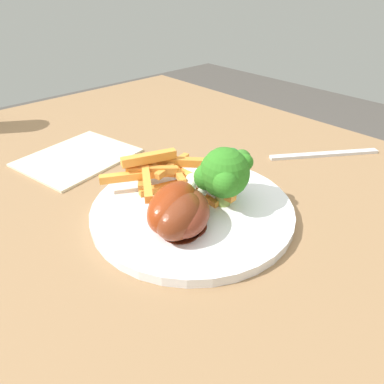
{
  "coord_description": "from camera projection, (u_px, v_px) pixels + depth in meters",
  "views": [
    {
      "loc": [
        -0.27,
        0.3,
        1.0
      ],
      "look_at": [
        0.0,
        0.04,
        0.76
      ],
      "focal_mm": 33.13,
      "sensor_mm": 36.0,
      "label": 1
    }
  ],
  "objects": [
    {
      "name": "dining_table",
      "position": [
        213.0,
        259.0,
        0.54
      ],
      "size": [
        1.17,
        0.75,
        0.73
      ],
      "color": "#8E6B47",
      "rests_on": "ground_plane"
    },
    {
      "name": "dinner_plate",
      "position": [
        192.0,
        209.0,
        0.46
      ],
      "size": [
        0.26,
        0.26,
        0.01
      ],
      "primitive_type": "cylinder",
      "color": "white",
      "rests_on": "dining_table"
    },
    {
      "name": "broccoli_floret_front",
      "position": [
        224.0,
        175.0,
        0.43
      ],
      "size": [
        0.06,
        0.07,
        0.08
      ],
      "color": "#8EAC4D",
      "rests_on": "dinner_plate"
    },
    {
      "name": "broccoli_floret_middle",
      "position": [
        226.0,
        172.0,
        0.44
      ],
      "size": [
        0.06,
        0.06,
        0.07
      ],
      "color": "#7EAB4B",
      "rests_on": "dinner_plate"
    },
    {
      "name": "broccoli_floret_back",
      "position": [
        225.0,
        168.0,
        0.45
      ],
      "size": [
        0.06,
        0.06,
        0.07
      ],
      "color": "#88A25B",
      "rests_on": "dinner_plate"
    },
    {
      "name": "carrot_fries_pile",
      "position": [
        164.0,
        173.0,
        0.48
      ],
      "size": [
        0.16,
        0.13,
        0.05
      ],
      "color": "orange",
      "rests_on": "dinner_plate"
    },
    {
      "name": "chicken_drumstick_near",
      "position": [
        186.0,
        210.0,
        0.41
      ],
      "size": [
        0.11,
        0.12,
        0.04
      ],
      "color": "#521B11",
      "rests_on": "dinner_plate"
    },
    {
      "name": "chicken_drumstick_far",
      "position": [
        175.0,
        205.0,
        0.41
      ],
      "size": [
        0.09,
        0.14,
        0.05
      ],
      "color": "#621C0A",
      "rests_on": "dinner_plate"
    },
    {
      "name": "chicken_drumstick_extra",
      "position": [
        182.0,
        214.0,
        0.4
      ],
      "size": [
        0.07,
        0.12,
        0.05
      ],
      "color": "#4E1B0D",
      "rests_on": "dinner_plate"
    },
    {
      "name": "fork",
      "position": [
        324.0,
        154.0,
        0.6
      ],
      "size": [
        0.12,
        0.16,
        0.0
      ],
      "primitive_type": "cube",
      "rotation": [
        0.0,
        0.0,
        0.97
      ],
      "color": "silver",
      "rests_on": "dining_table"
    },
    {
      "name": "napkin",
      "position": [
        78.0,
        157.0,
        0.59
      ],
      "size": [
        0.17,
        0.19,
        0.0
      ],
      "primitive_type": "cube",
      "rotation": [
        0.0,
        0.0,
        1.77
      ],
      "color": "beige",
      "rests_on": "dining_table"
    }
  ]
}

